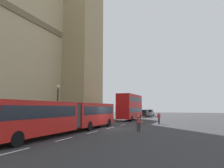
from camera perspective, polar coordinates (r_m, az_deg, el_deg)
The scene contains 11 objects.
ground_plane at distance 23.33m, azimuth -1.18°, elevation -12.80°, with size 160.00×160.00×0.00m, color #333335.
lane_centre_marking at distance 17.90m, azimuth -9.24°, elevation -14.51°, with size 25.20×0.16×0.01m.
articulated_bus at distance 19.74m, azimuth -12.50°, elevation -8.64°, with size 17.46×2.54×2.90m.
double_decker_bus at distance 38.42m, azimuth 5.27°, elevation -6.40°, with size 9.28×2.54×4.90m.
sedan_lead at distance 51.22m, azimuth 9.42°, elevation -8.46°, with size 4.40×1.86×1.85m.
sedan_trailing at distance 57.23m, azimuth 10.92°, elevation -8.25°, with size 4.40×1.86×1.85m.
traffic_cone_west at distance 26.36m, azimuth 7.40°, elevation -11.45°, with size 0.36×0.36×0.58m.
traffic_cone_middle at distance 31.69m, azimuth 8.70°, elevation -10.65°, with size 0.36×0.36×0.58m.
street_lamp at distance 25.69m, azimuth -15.55°, elevation -5.19°, with size 0.44×0.44×5.27m.
pedestrian_near_cones at distance 20.43m, azimuth 7.71°, elevation -11.02°, with size 0.46×0.43×1.69m.
pedestrian_by_kerb at distance 30.07m, azimuth 13.49°, elevation -9.54°, with size 0.35×0.45×1.69m.
Camera 1 is at (-21.31, -9.18, 2.41)m, focal length 31.42 mm.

